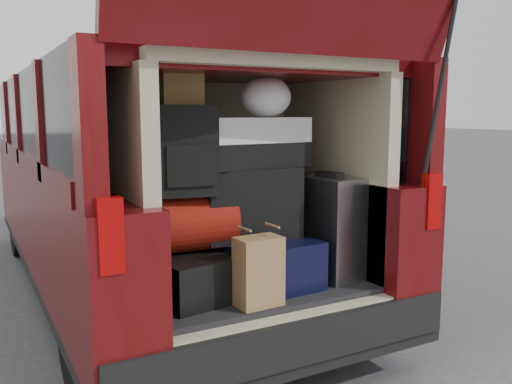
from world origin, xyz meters
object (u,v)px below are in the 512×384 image
Objects in this scene: navy_hardshell at (259,260)px; red_duffel at (188,222)px; silver_roller at (328,227)px; kraft_bag at (259,271)px; twotone_duffel at (251,142)px; backpack at (184,151)px; black_soft_case at (247,202)px; black_hardshell at (185,273)px.

red_duffel is at bearing 173.80° from navy_hardshell.
silver_roller is 1.25× the size of red_duffel.
kraft_bag is 0.58× the size of twotone_duffel.
backpack is (-0.86, 0.05, 0.47)m from silver_roller.
red_duffel is (-0.23, 0.33, 0.21)m from kraft_bag.
black_soft_case is at bearing 141.53° from navy_hardshell.
black_soft_case is 0.90× the size of twotone_duffel.
twotone_duffel is at bearing 8.02° from red_duffel.
twotone_duffel is at bearing 155.99° from silver_roller.
black_soft_case is (0.37, 0.02, 0.34)m from black_hardshell.
navy_hardshell is at bearing -31.87° from black_soft_case.
black_soft_case is (-0.06, 0.04, 0.32)m from navy_hardshell.
black_soft_case is at bearing 159.03° from silver_roller.
red_duffel is (-0.82, 0.10, 0.09)m from silver_roller.
backpack reaches higher than kraft_bag.
backpack reaches higher than twotone_duffel.
red_duffel is at bearing 122.56° from kraft_bag.
kraft_bag is (0.26, -0.33, 0.06)m from black_hardshell.
silver_roller is (0.84, -0.10, 0.18)m from black_hardshell.
backpack is at bearing 131.27° from kraft_bag.
silver_roller is 0.83m from red_duffel.
black_hardshell is 0.50m from black_soft_case.
black_hardshell is at bearing 166.28° from silver_roller.
backpack reaches higher than black_hardshell.
red_duffel is 0.78× the size of twotone_duffel.
black_hardshell is 0.86m from silver_roller.
black_hardshell is at bearing -173.30° from black_soft_case.
kraft_bag is 0.45m from red_duffel.
backpack is at bearing -179.44° from navy_hardshell.
black_soft_case is 0.49m from backpack.
red_duffel is 0.56m from twotone_duffel.
navy_hardshell is 1.34× the size of backpack.
kraft_bag is at bearing -122.22° from navy_hardshell.
red_duffel is at bearing -3.32° from black_hardshell.
navy_hardshell is at bearing -13.43° from black_hardshell.
silver_roller reaches higher than kraft_bag.
black_hardshell is at bearing 82.46° from backpack.
black_soft_case reaches higher than navy_hardshell.
black_soft_case reaches higher than silver_roller.
silver_roller reaches higher than navy_hardshell.
red_duffel is 0.36m from black_soft_case.
navy_hardshell is 1.30× the size of red_duffel.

